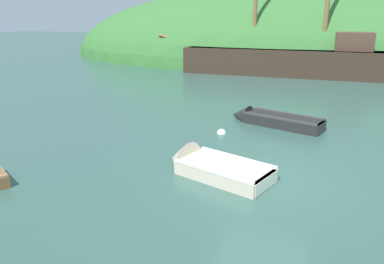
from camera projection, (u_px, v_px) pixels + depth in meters
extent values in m
plane|color=#33564C|center=(267.00, 179.00, 9.53)|extent=(120.00, 120.00, 0.00)
ellipsoid|color=#387033|center=(280.00, 56.00, 36.00)|extent=(41.02, 24.92, 12.82)
cube|color=#38281E|center=(289.00, 67.00, 25.63)|extent=(13.80, 4.34, 2.51)
cube|color=#997A51|center=(290.00, 49.00, 25.26)|extent=(13.25, 4.00, 0.10)
cylinder|color=olive|center=(177.00, 40.00, 27.60)|extent=(2.95, 0.23, 0.97)
cube|color=#4C3828|center=(353.00, 41.00, 23.91)|extent=(2.23, 2.95, 1.10)
cube|color=beige|center=(225.00, 174.00, 9.57)|extent=(2.62, 1.96, 0.46)
cone|color=beige|center=(180.00, 160.00, 10.44)|extent=(0.97, 1.30, 1.16)
cube|color=white|center=(265.00, 183.00, 8.89)|extent=(0.50, 1.07, 0.32)
cube|color=white|center=(212.00, 164.00, 9.76)|extent=(0.56, 1.12, 0.05)
cube|color=white|center=(239.00, 171.00, 9.27)|extent=(0.56, 1.12, 0.05)
cube|color=white|center=(237.00, 158.00, 9.92)|extent=(2.18, 0.87, 0.07)
cube|color=white|center=(212.00, 171.00, 9.06)|extent=(2.18, 0.87, 0.07)
cube|color=black|center=(283.00, 123.00, 13.81)|extent=(2.99, 1.80, 0.49)
cone|color=black|center=(241.00, 116.00, 14.83)|extent=(0.95, 1.05, 0.87)
cube|color=#3B3B3B|center=(320.00, 128.00, 13.00)|extent=(0.38, 0.82, 0.34)
cube|color=#3B3B3B|center=(271.00, 116.00, 14.04)|extent=(0.45, 0.86, 0.05)
cube|color=#3B3B3B|center=(296.00, 121.00, 13.47)|extent=(0.45, 0.86, 0.05)
cube|color=#3B3B3B|center=(288.00, 114.00, 14.05)|extent=(2.66, 0.99, 0.07)
cube|color=#3B3B3B|center=(279.00, 119.00, 13.41)|extent=(2.66, 0.99, 0.07)
cube|color=#AE7B4F|center=(2.00, 175.00, 9.38)|extent=(0.92, 0.64, 0.28)
sphere|color=white|center=(221.00, 133.00, 13.08)|extent=(0.32, 0.32, 0.32)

